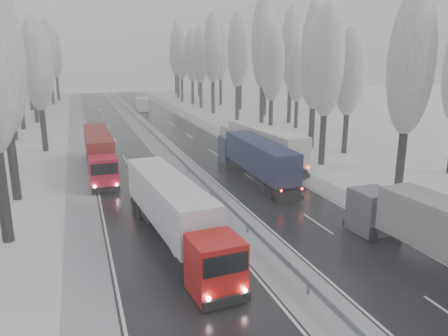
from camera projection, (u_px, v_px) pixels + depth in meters
carriageway_right at (231, 164)px, 46.80m from camera, size 7.50×200.00×0.03m
carriageway_left at (132, 172)px, 43.54m from camera, size 7.50×200.00×0.03m
median_slush at (183, 168)px, 45.17m from camera, size 3.00×200.00×0.04m
shoulder_right at (273, 161)px, 48.34m from camera, size 2.40×200.00×0.04m
shoulder_left at (80, 177)px, 42.00m from camera, size 2.40×200.00×0.04m
median_guardrail at (183, 163)px, 45.01m from camera, size 0.12×200.00×0.76m
tree_16 at (411, 64)px, 34.03m from camera, size 3.60×3.60×16.53m
tree_18 at (327, 62)px, 44.28m from camera, size 3.60×3.60×16.58m
tree_19 at (349, 73)px, 49.98m from camera, size 3.60×3.60×14.57m
tree_20 at (315, 66)px, 52.93m from camera, size 3.60×3.60×15.71m
tree_21 at (315, 50)px, 56.83m from camera, size 3.60×3.60×18.62m
tree_22 at (272, 63)px, 62.21m from camera, size 3.60×3.60×15.86m
tree_23 at (298, 72)px, 68.20m from camera, size 3.60×3.60×13.55m
tree_24 at (263, 43)px, 66.71m from camera, size 3.60×3.60×20.49m
tree_25 at (291, 48)px, 72.69m from camera, size 3.60×3.60×19.44m
tree_26 at (238, 51)px, 76.28m from camera, size 3.60×3.60×18.78m
tree_27 at (266, 55)px, 82.35m from camera, size 3.60×3.60×17.62m
tree_28 at (213, 49)px, 85.56m from camera, size 3.60×3.60×19.62m
tree_29 at (241, 54)px, 91.76m from camera, size 3.60×3.60×18.11m
tree_30 at (200, 55)px, 94.85m from camera, size 3.60×3.60×17.86m
tree_31 at (220, 53)px, 100.24m from camera, size 3.60×3.60×18.58m
tree_32 at (192, 56)px, 101.84m from camera, size 3.60×3.60×17.33m
tree_33 at (200, 64)px, 106.96m from camera, size 3.60×3.60×14.33m
tree_34 at (181, 55)px, 108.03m from camera, size 3.60×3.60×17.63m
tree_35 at (212, 54)px, 114.46m from camera, size 3.60×3.60×18.25m
tree_36 at (177, 49)px, 117.05m from camera, size 3.60×3.60×20.23m
tree_37 at (199, 58)px, 123.50m from camera, size 3.60×3.60×16.37m
tree_38 at (175, 55)px, 127.62m from camera, size 3.60×3.60×17.97m
tree_39 at (181, 58)px, 132.45m from camera, size 3.60×3.60×16.19m
tree_58 at (0, 59)px, 32.72m from camera, size 3.60×3.60×17.21m
tree_62 at (37, 64)px, 50.84m from camera, size 3.60×3.60×16.04m
tree_64 at (7, 66)px, 57.84m from camera, size 3.60×3.60×15.42m
tree_66 at (16, 66)px, 66.74m from camera, size 3.60×3.60×15.23m
tree_67 at (9, 57)px, 69.68m from camera, size 3.60×3.60×17.09m
tree_68 at (31, 59)px, 73.20m from camera, size 3.60×3.60×16.65m
tree_69 at (1, 49)px, 74.94m from camera, size 3.60×3.60×19.35m
tree_70 at (37, 57)px, 82.46m from camera, size 3.60×3.60×17.09m
tree_71 at (11, 49)px, 84.24m from camera, size 3.60×3.60×19.61m
tree_72 at (27, 63)px, 90.53m from camera, size 3.60×3.60×15.11m
tree_73 at (13, 57)px, 92.97m from camera, size 3.60×3.60×17.22m
tree_74 at (48, 49)px, 100.90m from camera, size 3.60×3.60×19.68m
tree_75 at (7, 53)px, 101.91m from camera, size 3.60×3.60×18.60m
tree_76 at (55, 53)px, 110.01m from camera, size 3.60×3.60×18.55m
tree_77 at (33, 64)px, 112.61m from camera, size 3.60×3.60×14.32m
tree_78 at (41, 51)px, 114.80m from camera, size 3.60×3.60×19.55m
tree_79 at (32, 57)px, 118.01m from camera, size 3.60×3.60×17.07m
truck_blue_box at (255, 156)px, 40.64m from camera, size 2.60×15.02×3.84m
truck_cream_box at (260, 142)px, 46.28m from camera, size 3.82×16.11×4.10m
box_truck_distant at (142, 104)px, 92.02m from camera, size 2.69×7.51×2.76m
truck_red_white at (173, 209)px, 26.60m from camera, size 3.68×15.37×3.91m
truck_red_red at (99, 150)px, 43.44m from camera, size 2.41×15.04×3.85m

